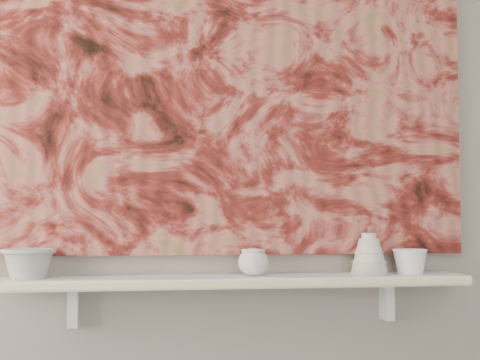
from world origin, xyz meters
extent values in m
plane|color=gray|center=(0.00, 1.60, 1.35)|extent=(3.60, 0.00, 3.60)
cube|color=silver|center=(0.00, 1.51, 0.92)|extent=(1.40, 0.18, 0.03)
cube|color=#FBF1A7|center=(0.00, 1.41, 0.92)|extent=(1.40, 0.01, 0.02)
cube|color=silver|center=(-0.49, 1.57, 0.84)|extent=(0.03, 0.06, 0.12)
cube|color=silver|center=(0.49, 1.57, 0.84)|extent=(0.03, 0.06, 0.12)
cube|color=maroon|center=(0.00, 1.59, 1.54)|extent=(1.50, 0.02, 1.10)
cube|color=black|center=(0.45, 1.57, 1.23)|extent=(0.09, 0.00, 0.08)
camera|label=1|loc=(-0.30, -0.49, 1.10)|focal=50.00mm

